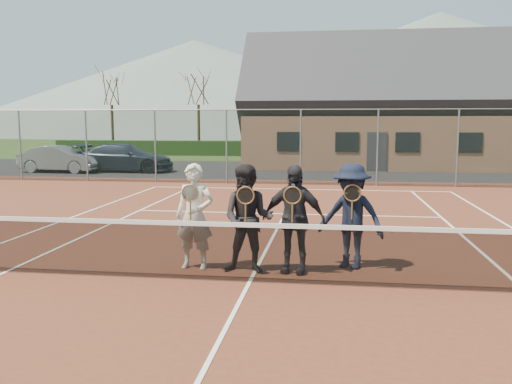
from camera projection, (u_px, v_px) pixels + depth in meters
The scene contains 21 objects.
ground at pixel (307, 171), 28.10m from camera, with size 220.00×220.00×0.00m, color #2A4317.
court_surface at pixel (250, 283), 8.46m from camera, with size 30.00×30.00×0.02m, color #562819.
tarmac_carpark at pixel (232, 170), 28.65m from camera, with size 40.00×12.00×0.01m, color black.
hedge_row at pixel (315, 149), 39.82m from camera, with size 40.00×1.20×1.10m, color black.
hill_west at pixel (195, 88), 104.05m from camera, with size 110.00×110.00×18.00m, color slate.
hill_centre at pixel (438, 75), 97.60m from camera, with size 120.00×120.00×22.00m, color #586960.
car_a at pixel (59, 157), 28.38m from camera, with size 1.57×3.91×1.33m, color black.
car_b at pixel (60, 159), 27.05m from camera, with size 1.41×4.05×1.33m, color gray.
car_c at pixel (125, 158), 27.39m from camera, with size 1.98×4.88×1.42m, color #1B2536.
court_markings at pixel (250, 282), 8.46m from camera, with size 11.03×23.83×0.01m.
tennis_net at pixel (250, 250), 8.39m from camera, with size 11.68×0.08×1.10m.
perimeter_fence at pixel (301, 147), 21.52m from camera, with size 30.07×0.07×3.02m.
clubhouse at pixel (382, 96), 30.97m from camera, with size 15.60×8.20×7.70m.
tree_a at pixel (111, 80), 42.33m from camera, with size 3.20×3.20×7.77m.
tree_b at pixel (198, 79), 41.36m from camera, with size 3.20×3.20×7.77m.
tree_c at pixel (344, 77), 39.85m from camera, with size 3.20×3.20×7.77m.
tree_d at pixel (486, 76), 38.47m from camera, with size 3.20×3.20×7.77m.
player_a at pixel (195, 216), 9.16m from camera, with size 0.69×0.52×1.80m.
player_b at pixel (248, 219), 8.91m from camera, with size 0.93×0.75×1.80m.
player_c at pixel (293, 219), 8.92m from camera, with size 1.11×0.59×1.80m.
player_d at pixel (351, 216), 9.20m from camera, with size 1.33×1.06×1.80m.
Camera 1 is at (1.24, -8.11, 2.51)m, focal length 38.00 mm.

